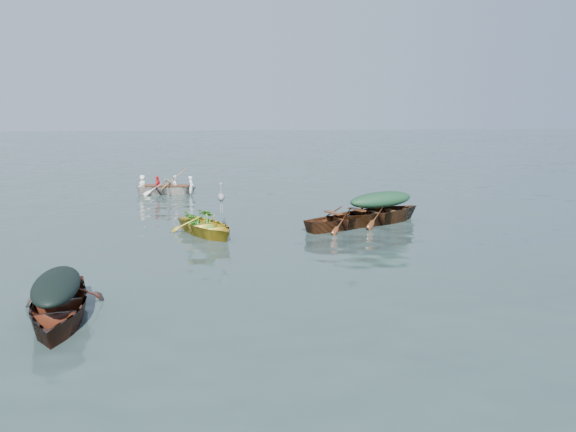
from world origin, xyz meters
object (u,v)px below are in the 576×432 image
(dark_covered_boat, at_px, (59,321))
(rowed_boat, at_px, (167,194))
(yellow_dinghy, at_px, (207,235))
(green_tarp_boat, at_px, (380,223))
(open_wooden_boat, at_px, (345,228))
(heron, at_px, (221,202))

(dark_covered_boat, bearing_deg, rowed_boat, 79.39)
(yellow_dinghy, xyz_separation_m, rowed_boat, (-1.94, 8.01, 0.00))
(green_tarp_boat, xyz_separation_m, open_wooden_boat, (-1.33, -0.64, 0.00))
(heron, bearing_deg, dark_covered_boat, -142.51)
(yellow_dinghy, xyz_separation_m, green_tarp_boat, (5.62, 1.09, 0.00))
(yellow_dinghy, bearing_deg, dark_covered_boat, -140.10)
(yellow_dinghy, relative_size, dark_covered_boat, 0.87)
(yellow_dinghy, distance_m, open_wooden_boat, 4.32)
(yellow_dinghy, relative_size, green_tarp_boat, 0.75)
(rowed_boat, distance_m, heron, 8.11)
(rowed_boat, bearing_deg, green_tarp_boat, -123.40)
(heron, bearing_deg, open_wooden_boat, -27.89)
(dark_covered_boat, height_order, green_tarp_boat, green_tarp_boat)
(yellow_dinghy, relative_size, rowed_boat, 0.94)
(yellow_dinghy, height_order, rowed_boat, yellow_dinghy)
(dark_covered_boat, relative_size, heron, 4.25)
(open_wooden_boat, relative_size, rowed_boat, 1.10)
(green_tarp_boat, bearing_deg, heron, 72.86)
(dark_covered_boat, relative_size, green_tarp_boat, 0.86)
(open_wooden_boat, xyz_separation_m, heron, (-3.84, -0.14, 0.92))
(rowed_boat, height_order, heron, heron)
(dark_covered_boat, xyz_separation_m, rowed_boat, (0.47, 14.59, 0.00))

